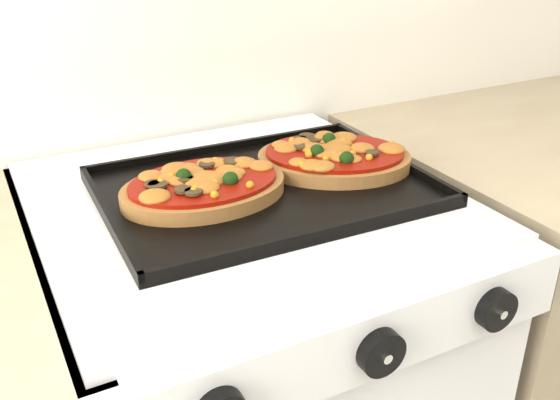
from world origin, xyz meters
TOP-DOWN VIEW (x-y plane):
  - control_panel at (-0.04, 1.39)m, footprint 0.60×0.02m
  - knob_center at (-0.02, 1.37)m, footprint 0.06×0.02m
  - knob_right at (0.15, 1.37)m, footprint 0.05×0.02m
  - baking_tray at (-0.00, 1.69)m, footprint 0.48×0.36m
  - pizza_left at (-0.09, 1.70)m, footprint 0.24×0.18m
  - pizza_right at (0.13, 1.71)m, footprint 0.30×0.28m

SIDE VIEW (x-z plane):
  - control_panel at x=-0.04m, z-range 0.81..0.90m
  - knob_center at x=-0.02m, z-range 0.83..0.88m
  - knob_right at x=0.15m, z-range 0.83..0.88m
  - baking_tray at x=0.00m, z-range 0.91..0.93m
  - pizza_left at x=-0.09m, z-range 0.92..0.96m
  - pizza_right at x=0.13m, z-range 0.92..0.96m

